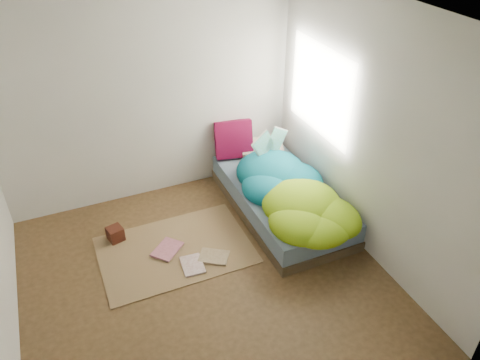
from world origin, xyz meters
name	(u,v)px	position (x,y,z in m)	size (l,w,h in m)	color
ground	(206,280)	(0.00, 0.00, 0.00)	(3.50, 3.50, 0.00)	#422F19
room_walls	(199,138)	(0.01, 0.01, 1.63)	(3.54, 3.54, 2.62)	beige
bed	(281,199)	(1.22, 0.72, 0.17)	(1.00, 2.00, 0.34)	#39301F
duvet	(292,185)	(1.22, 0.50, 0.51)	(0.96, 1.84, 0.34)	#075074
rug	(175,250)	(-0.15, 0.55, 0.01)	(1.60, 1.10, 0.01)	brown
pillow_floral	(262,149)	(1.36, 1.53, 0.40)	(0.54, 0.33, 0.12)	white
pillow_magenta	(234,139)	(0.99, 1.63, 0.58)	(0.47, 0.15, 0.47)	#4E0517
open_book	(271,135)	(1.27, 1.15, 0.82)	(0.44, 0.10, 0.27)	green
wooden_box	(115,234)	(-0.70, 0.97, 0.09)	(0.16, 0.16, 0.16)	#34180B
floor_book_a	(182,267)	(-0.17, 0.25, 0.02)	(0.22, 0.30, 0.02)	silver
floor_book_b	(158,246)	(-0.32, 0.66, 0.03)	(0.24, 0.33, 0.03)	#C37087
floor_book_c	(212,264)	(0.13, 0.17, 0.02)	(0.22, 0.31, 0.02)	tan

